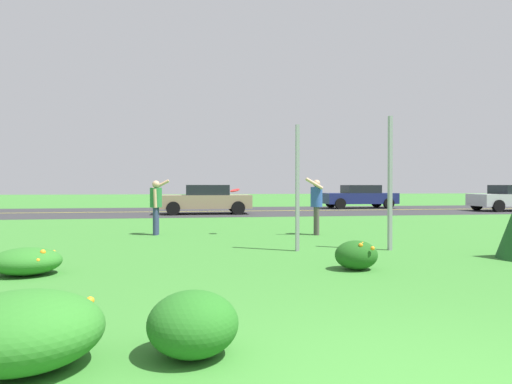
{
  "coord_description": "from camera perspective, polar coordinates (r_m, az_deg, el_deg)",
  "views": [
    {
      "loc": [
        -1.62,
        -2.38,
        1.42
      ],
      "look_at": [
        0.37,
        10.52,
        1.23
      ],
      "focal_mm": 30.96,
      "sensor_mm": 36.0,
      "label": 1
    }
  ],
  "objects": [
    {
      "name": "car_tan_center_right",
      "position": [
        22.17,
        -6.5,
        -0.92
      ],
      "size": [
        4.5,
        2.0,
        1.45
      ],
      "color": "#937F60",
      "rests_on": "ground"
    },
    {
      "name": "person_catcher_blue_shirt",
      "position": [
        12.78,
        7.8,
        -1.27
      ],
      "size": [
        0.55,
        0.51,
        1.65
      ],
      "color": "#2D4C9E",
      "rests_on": "ground"
    },
    {
      "name": "daylily_clump_mid_center",
      "position": [
        3.99,
        -27.91,
        -15.51
      ],
      "size": [
        1.22,
        1.1,
        0.62
      ],
      "color": "#2D7526",
      "rests_on": "ground"
    },
    {
      "name": "sign_post_near_path",
      "position": [
        9.57,
        5.37,
        0.53
      ],
      "size": [
        0.07,
        0.1,
        2.73
      ],
      "color": "#93969B",
      "rests_on": "ground"
    },
    {
      "name": "daylily_clump_front_right",
      "position": [
        3.86,
        -8.15,
        -16.47
      ],
      "size": [
        0.76,
        0.79,
        0.54
      ],
      "color": "#23661E",
      "rests_on": "ground"
    },
    {
      "name": "ground_plane",
      "position": [
        13.48,
        -1.84,
        -5.2
      ],
      "size": [
        120.0,
        120.0,
        0.0
      ],
      "primitive_type": "plane",
      "color": "#387A2D"
    },
    {
      "name": "daylily_clump_mid_right",
      "position": [
        7.69,
        12.83,
        -7.94
      ],
      "size": [
        0.73,
        0.64,
        0.49
      ],
      "color": "#1E5619",
      "rests_on": "ground"
    },
    {
      "name": "daylily_clump_mid_left",
      "position": [
        7.96,
        -27.51,
        -7.94
      ],
      "size": [
        1.07,
        0.89,
        0.43
      ],
      "color": "#2D7526",
      "rests_on": "ground"
    },
    {
      "name": "frisbee_red",
      "position": [
        12.71,
        -2.75,
        0.21
      ],
      "size": [
        0.29,
        0.28,
        0.13
      ],
      "color": "red"
    },
    {
      "name": "highway_strip",
      "position": [
        24.33,
        -4.96,
        -2.5
      ],
      "size": [
        120.0,
        9.32,
        0.01
      ],
      "primitive_type": "cube",
      "color": "#2D2D30",
      "rests_on": "ground"
    },
    {
      "name": "person_thrower_green_shirt",
      "position": [
        12.98,
        -12.79,
        -1.32
      ],
      "size": [
        0.55,
        0.51,
        1.6
      ],
      "color": "#287038",
      "rests_on": "ground"
    },
    {
      "name": "highway_center_stripe",
      "position": [
        24.33,
        -4.96,
        -2.49
      ],
      "size": [
        120.0,
        0.16,
        0.0
      ],
      "primitive_type": "cube",
      "color": "yellow",
      "rests_on": "ground"
    },
    {
      "name": "car_navy_center_left",
      "position": [
        28.41,
        13.22,
        -0.55
      ],
      "size": [
        4.5,
        2.0,
        1.45
      ],
      "color": "navy",
      "rests_on": "ground"
    },
    {
      "name": "sign_post_by_roadside",
      "position": [
        10.1,
        16.93,
        1.1
      ],
      "size": [
        0.07,
        0.1,
        2.94
      ],
      "color": "#93969B",
      "rests_on": "ground"
    }
  ]
}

